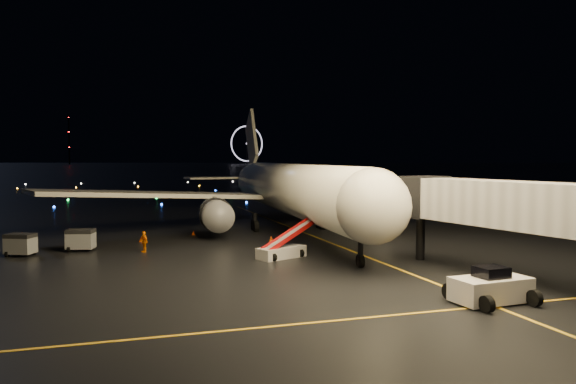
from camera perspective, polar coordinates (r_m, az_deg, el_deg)
name	(u,v)px	position (r m, az deg, el deg)	size (l,w,h in m)	color
ground	(126,172)	(335.36, -16.13, 1.96)	(2000.00, 2000.00, 0.00)	black
lane_centre	(326,241)	(54.44, 3.85, -4.98)	(0.25, 80.00, 0.02)	gold
lane_cross	(175,336)	(26.53, -11.42, -14.11)	(60.00, 0.25, 0.02)	gold
airliner	(285,161)	(63.47, -0.26, 3.15)	(53.98, 51.28, 15.30)	silver
pushback_tug	(491,285)	(33.30, 19.92, -8.84)	(4.25, 2.23, 2.02)	silver
belt_loader	(281,240)	(45.00, -0.69, -4.90)	(5.95, 1.62, 2.88)	silver
crew_c	(144,242)	(49.38, -14.42, -4.90)	(1.05, 0.44, 1.80)	orange
safety_cone_0	(271,239)	(54.07, -1.71, -4.76)	(0.46, 0.46, 0.53)	#E94607
safety_cone_1	(193,233)	(59.19, -9.60, -4.12)	(0.41, 0.41, 0.46)	#E94607
safety_cone_2	(141,239)	(55.61, -14.66, -4.63)	(0.48, 0.48, 0.55)	#E94607
safety_cone_3	(22,234)	(63.88, -25.40, -3.85)	(0.41, 0.41, 0.47)	#E94607
ferris_wheel	(247,145)	(775.98, -4.19, 4.78)	(50.00, 4.00, 52.00)	black
radio_mast	(69,140)	(777.32, -21.36, 4.99)	(1.80, 1.80, 64.00)	black
taxiway_lights	(145,190)	(141.59, -14.33, 0.19)	(164.00, 92.00, 0.36)	black
baggage_cart_0	(81,240)	(51.67, -20.31, -4.60)	(2.20, 1.54, 1.87)	gray
baggage_cart_1	(20,245)	(50.92, -25.54, -4.87)	(2.15, 1.51, 1.83)	gray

